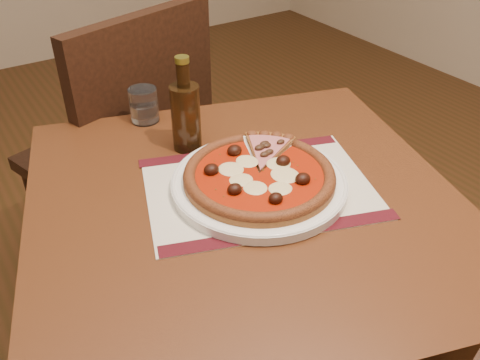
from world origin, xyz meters
name	(u,v)px	position (x,y,z in m)	size (l,w,h in m)	color
table	(245,239)	(0.10, 0.10, 0.65)	(1.00, 1.00, 0.75)	#5C3015
chair_far	(128,145)	(0.10, 0.73, 0.55)	(0.56, 0.56, 0.96)	black
placemat	(259,188)	(0.14, 0.12, 0.75)	(0.43, 0.31, 0.00)	beige
plate	(259,183)	(0.14, 0.12, 0.76)	(0.34, 0.34, 0.02)	white
pizza	(259,175)	(0.13, 0.12, 0.78)	(0.29, 0.29, 0.04)	#965024
ham_slice	(268,147)	(0.21, 0.19, 0.78)	(0.14, 0.14, 0.02)	#965024
water_glass	(144,105)	(0.07, 0.49, 0.79)	(0.07, 0.07, 0.08)	white
bottle	(186,114)	(0.09, 0.33, 0.83)	(0.06, 0.06, 0.21)	#36210D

